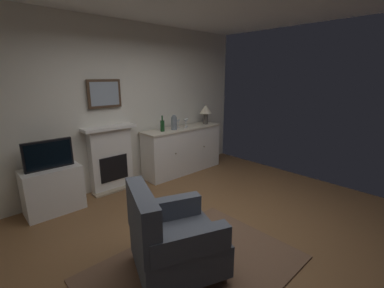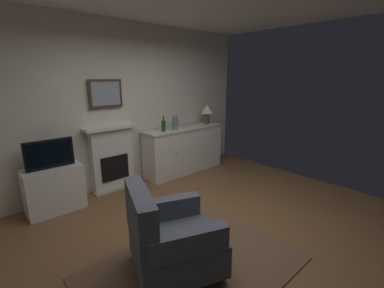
% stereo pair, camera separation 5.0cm
% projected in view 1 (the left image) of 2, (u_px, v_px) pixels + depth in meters
% --- Properties ---
extents(ground_plane, '(5.28, 4.43, 0.10)m').
position_uv_depth(ground_plane, '(215.00, 233.00, 3.32)').
color(ground_plane, brown).
rests_on(ground_plane, ground).
extents(wall_rear, '(5.28, 0.06, 2.78)m').
position_uv_depth(wall_rear, '(123.00, 106.00, 4.51)').
color(wall_rear, silver).
rests_on(wall_rear, ground_plane).
extents(area_rug, '(2.07, 1.46, 0.02)m').
position_uv_depth(area_rug, '(196.00, 268.00, 2.64)').
color(area_rug, brown).
rests_on(area_rug, ground_plane).
extents(fireplace_unit, '(0.87, 0.30, 1.10)m').
position_uv_depth(fireplace_unit, '(111.00, 158.00, 4.40)').
color(fireplace_unit, white).
rests_on(fireplace_unit, ground_plane).
extents(framed_picture, '(0.55, 0.04, 0.45)m').
position_uv_depth(framed_picture, '(105.00, 94.00, 4.16)').
color(framed_picture, '#473323').
extents(sideboard_cabinet, '(1.72, 0.49, 0.91)m').
position_uv_depth(sideboard_cabinet, '(183.00, 150.00, 5.25)').
color(sideboard_cabinet, white).
rests_on(sideboard_cabinet, ground_plane).
extents(table_lamp, '(0.26, 0.26, 0.40)m').
position_uv_depth(table_lamp, '(206.00, 111.00, 5.48)').
color(table_lamp, '#4C4742').
rests_on(table_lamp, sideboard_cabinet).
extents(wine_bottle, '(0.08, 0.08, 0.29)m').
position_uv_depth(wine_bottle, '(162.00, 126.00, 4.75)').
color(wine_bottle, '#193F1E').
rests_on(wine_bottle, sideboard_cabinet).
extents(wine_glass_left, '(0.07, 0.07, 0.16)m').
position_uv_depth(wine_glass_left, '(178.00, 122.00, 5.06)').
color(wine_glass_left, silver).
rests_on(wine_glass_left, sideboard_cabinet).
extents(wine_glass_center, '(0.07, 0.07, 0.16)m').
position_uv_depth(wine_glass_center, '(185.00, 122.00, 5.08)').
color(wine_glass_center, silver).
rests_on(wine_glass_center, sideboard_cabinet).
extents(wine_glass_right, '(0.07, 0.07, 0.16)m').
position_uv_depth(wine_glass_right, '(187.00, 120.00, 5.21)').
color(wine_glass_right, silver).
rests_on(wine_glass_right, sideboard_cabinet).
extents(vase_decorative, '(0.11, 0.11, 0.28)m').
position_uv_depth(vase_decorative, '(174.00, 122.00, 4.89)').
color(vase_decorative, slate).
rests_on(vase_decorative, sideboard_cabinet).
extents(tv_cabinet, '(0.75, 0.42, 0.65)m').
position_uv_depth(tv_cabinet, '(53.00, 190.00, 3.70)').
color(tv_cabinet, white).
rests_on(tv_cabinet, ground_plane).
extents(tv_set, '(0.62, 0.07, 0.40)m').
position_uv_depth(tv_set, '(48.00, 155.00, 3.55)').
color(tv_set, black).
rests_on(tv_set, tv_cabinet).
extents(armchair, '(1.02, 1.00, 0.92)m').
position_uv_depth(armchair, '(171.00, 239.00, 2.49)').
color(armchair, '#474C56').
rests_on(armchair, ground_plane).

